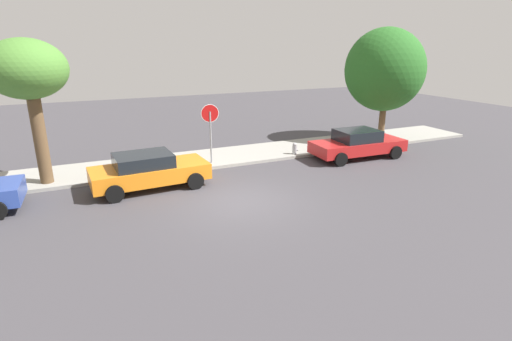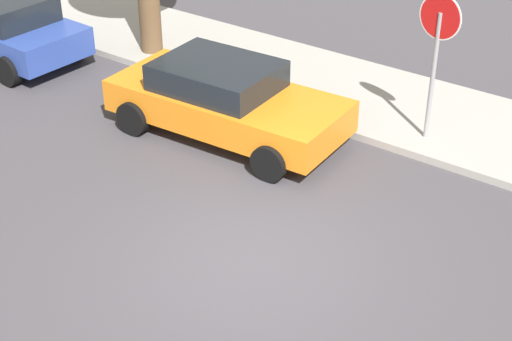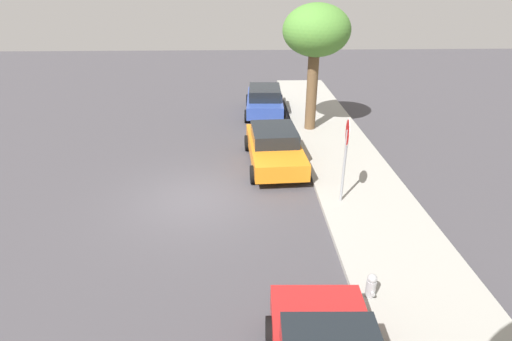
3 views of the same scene
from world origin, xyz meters
TOP-DOWN VIEW (x-y plane):
  - ground_plane at (0.00, 0.00)m, footprint 60.00×60.00m
  - sidewalk_curb at (0.00, 5.47)m, footprint 32.00×3.04m
  - stop_sign at (0.48, 4.59)m, footprint 0.80×0.12m
  - parked_car_orange at (-2.64, 2.73)m, footprint 4.45×2.25m
  - parked_car_blue at (-8.94, 2.70)m, footprint 4.29×2.14m

SIDE VIEW (x-z plane):
  - ground_plane at x=0.00m, z-range 0.00..0.00m
  - sidewalk_curb at x=0.00m, z-range 0.00..0.14m
  - parked_car_orange at x=-2.64m, z-range 0.03..1.40m
  - parked_car_blue at x=-8.94m, z-range 0.03..1.47m
  - stop_sign at x=0.48m, z-range 0.53..3.33m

